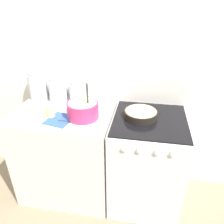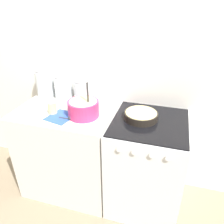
# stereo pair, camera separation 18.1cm
# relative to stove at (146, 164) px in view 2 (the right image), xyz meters

# --- Properties ---
(ground_plane) EXTENTS (12.00, 12.00, 0.00)m
(ground_plane) POSITION_rel_stove_xyz_m (-0.33, -0.32, -0.45)
(ground_plane) COLOR gray
(wall_back) EXTENTS (4.73, 0.05, 2.40)m
(wall_back) POSITION_rel_stove_xyz_m (-0.33, 0.34, 0.75)
(wall_back) COLOR white
(wall_back) RESTS_ON ground_plane
(countertop_cabinet) EXTENTS (0.87, 0.64, 0.91)m
(countertop_cabinet) POSITION_rel_stove_xyz_m (-0.76, 0.00, 0.00)
(countertop_cabinet) COLOR silver
(countertop_cabinet) RESTS_ON ground_plane
(stove) EXTENTS (0.63, 0.66, 0.91)m
(stove) POSITION_rel_stove_xyz_m (0.00, 0.00, 0.00)
(stove) COLOR silver
(stove) RESTS_ON ground_plane
(mixing_bowl) EXTENTS (0.26, 0.26, 0.30)m
(mixing_bowl) POSITION_rel_stove_xyz_m (-0.55, -0.07, 0.53)
(mixing_bowl) COLOR #E0336B
(mixing_bowl) RESTS_ON countertop_cabinet
(baking_pan) EXTENTS (0.28, 0.28, 0.06)m
(baking_pan) POSITION_rel_stove_xyz_m (-0.08, 0.02, 0.49)
(baking_pan) COLOR black
(baking_pan) RESTS_ON stove
(storage_jar_left) EXTENTS (0.17, 0.17, 0.28)m
(storage_jar_left) POSITION_rel_stove_xyz_m (-1.08, 0.21, 0.57)
(storage_jar_left) COLOR silver
(storage_jar_left) RESTS_ON countertop_cabinet
(storage_jar_middle) EXTENTS (0.17, 0.17, 0.24)m
(storage_jar_middle) POSITION_rel_stove_xyz_m (-0.88, 0.21, 0.56)
(storage_jar_middle) COLOR silver
(storage_jar_middle) RESTS_ON countertop_cabinet
(storage_jar_right) EXTENTS (0.17, 0.17, 0.21)m
(storage_jar_right) POSITION_rel_stove_xyz_m (-0.68, 0.21, 0.54)
(storage_jar_right) COLOR silver
(storage_jar_right) RESTS_ON countertop_cabinet
(tin_can) EXTENTS (0.07, 0.07, 0.10)m
(tin_can) POSITION_rel_stove_xyz_m (-0.83, -0.10, 0.51)
(tin_can) COLOR beige
(tin_can) RESTS_ON countertop_cabinet
(recipe_page) EXTENTS (0.24, 0.25, 0.01)m
(recipe_page) POSITION_rel_stove_xyz_m (-0.73, -0.14, 0.46)
(recipe_page) COLOR #3359B2
(recipe_page) RESTS_ON countertop_cabinet
(measuring_spoon) EXTENTS (0.12, 0.04, 0.04)m
(measuring_spoon) POSITION_rel_stove_xyz_m (-0.65, -0.16, 0.47)
(measuring_spoon) COLOR #333338
(measuring_spoon) RESTS_ON countertop_cabinet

